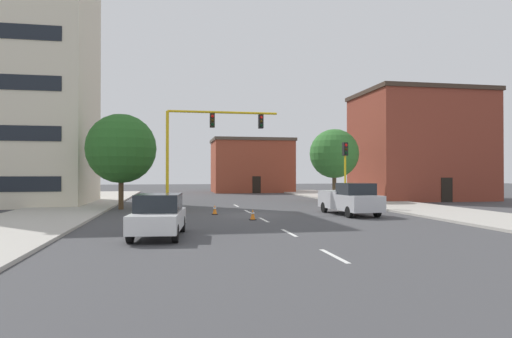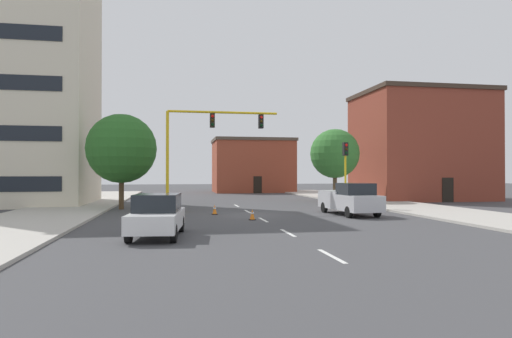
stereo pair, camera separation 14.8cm
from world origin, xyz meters
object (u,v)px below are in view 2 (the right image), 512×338
at_px(traffic_signal_gantry, 183,179).
at_px(traffic_light_pole_right, 345,160).
at_px(pickup_truck_silver, 350,199).
at_px(traffic_cone_roadside_a, 215,210).
at_px(traffic_cone_roadside_b, 252,215).
at_px(tree_right_mid, 335,154).
at_px(sedan_white_near_left, 157,215).
at_px(tree_left_near, 122,149).

height_order(traffic_signal_gantry, traffic_light_pole_right, traffic_signal_gantry).
distance_m(pickup_truck_silver, traffic_cone_roadside_a, 8.44).
relative_size(traffic_light_pole_right, traffic_cone_roadside_b, 7.96).
distance_m(tree_right_mid, traffic_cone_roadside_a, 15.64).
height_order(traffic_signal_gantry, sedan_white_near_left, traffic_signal_gantry).
height_order(traffic_cone_roadside_a, traffic_cone_roadside_b, traffic_cone_roadside_a).
height_order(tree_left_near, sedan_white_near_left, tree_left_near).
relative_size(tree_right_mid, traffic_cone_roadside_b, 10.82).
xyz_separation_m(tree_left_near, sedan_white_near_left, (3.11, -14.72, -3.47)).
bearing_deg(tree_left_near, sedan_white_near_left, -78.08).
xyz_separation_m(sedan_white_near_left, traffic_cone_roadside_a, (3.14, 9.44, -0.58)).
bearing_deg(traffic_cone_roadside_b, tree_left_near, 131.86).
distance_m(traffic_light_pole_right, tree_right_mid, 7.76).
height_order(pickup_truck_silver, traffic_cone_roadside_a, pickup_truck_silver).
relative_size(tree_left_near, pickup_truck_silver, 1.24).
relative_size(pickup_truck_silver, sedan_white_near_left, 1.18).
bearing_deg(tree_left_near, traffic_cone_roadside_b, -48.14).
relative_size(traffic_signal_gantry, tree_right_mid, 1.29).
height_order(traffic_signal_gantry, tree_right_mid, traffic_signal_gantry).
bearing_deg(traffic_signal_gantry, pickup_truck_silver, -22.19).
height_order(pickup_truck_silver, sedan_white_near_left, pickup_truck_silver).
distance_m(traffic_signal_gantry, tree_right_mid, 15.47).
xyz_separation_m(pickup_truck_silver, traffic_cone_roadside_a, (-8.23, 1.74, -0.67)).
distance_m(pickup_truck_silver, traffic_cone_roadside_b, 6.78).
xyz_separation_m(traffic_signal_gantry, pickup_truck_silver, (10.14, -4.14, -1.23)).
distance_m(tree_left_near, traffic_cone_roadside_a, 9.12).
distance_m(traffic_light_pole_right, traffic_cone_roadside_b, 10.34).
bearing_deg(tree_left_near, traffic_signal_gantry, -33.63).
height_order(traffic_light_pole_right, pickup_truck_silver, traffic_light_pole_right).
bearing_deg(traffic_cone_roadside_a, traffic_cone_roadside_b, -64.23).
relative_size(traffic_cone_roadside_a, traffic_cone_roadside_b, 1.03).
distance_m(sedan_white_near_left, traffic_cone_roadside_a, 9.96).
relative_size(traffic_signal_gantry, sedan_white_near_left, 1.80).
bearing_deg(pickup_truck_silver, tree_left_near, 154.14).
distance_m(tree_left_near, tree_right_mid, 18.32).
bearing_deg(pickup_truck_silver, traffic_cone_roadside_a, 168.09).
bearing_deg(pickup_truck_silver, traffic_signal_gantry, 157.81).
distance_m(traffic_cone_roadside_a, traffic_cone_roadside_b, 4.06).
xyz_separation_m(tree_left_near, tree_right_mid, (17.76, 4.51, -0.03)).
bearing_deg(tree_right_mid, traffic_cone_roadside_b, -125.96).
xyz_separation_m(sedan_white_near_left, traffic_cone_roadside_b, (4.90, 5.78, -0.59)).
height_order(tree_left_near, traffic_cone_roadside_b, tree_left_near).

